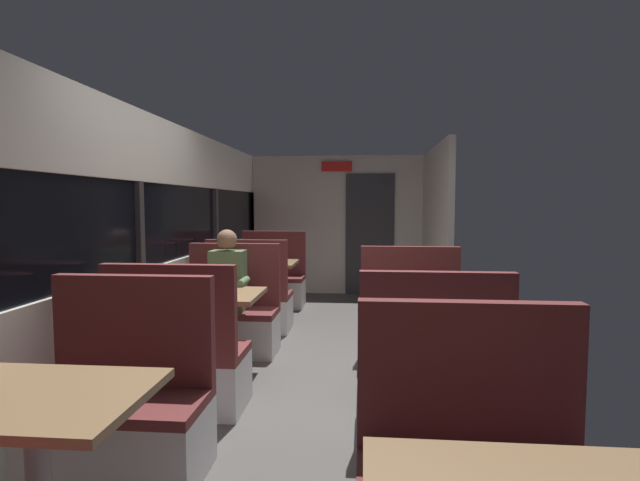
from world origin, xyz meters
TOP-DOWN VIEW (x-y plane):
  - ground_plane at (0.00, 0.00)m, footprint 3.30×9.20m
  - carriage_window_panel_left at (-1.45, 0.00)m, footprint 0.09×8.48m
  - carriage_end_bulkhead at (0.06, 4.19)m, footprint 2.90×0.11m
  - carriage_aisle_panel_right at (1.45, 3.00)m, footprint 0.08×2.40m
  - dining_table_near_window at (-0.89, -2.09)m, footprint 0.90×0.70m
  - bench_near_window_facing_entry at (-0.89, -1.39)m, footprint 0.95×0.50m
  - dining_table_mid_window at (-0.89, 0.16)m, footprint 0.90×0.70m
  - bench_mid_window_facing_end at (-0.89, -0.54)m, footprint 0.95×0.50m
  - bench_mid_window_facing_entry at (-0.89, 0.85)m, footprint 0.95×0.50m
  - dining_table_far_window at (-0.89, 2.40)m, footprint 0.90×0.70m
  - bench_far_window_facing_end at (-0.89, 1.70)m, footprint 0.95×0.50m
  - bench_far_window_facing_entry at (-0.89, 3.10)m, footprint 0.95×0.50m
  - dining_table_rear_aisle at (0.89, -0.04)m, footprint 0.90×0.70m
  - bench_rear_aisle_facing_end at (0.89, -0.74)m, footprint 0.95×0.50m
  - bench_rear_aisle_facing_entry at (0.89, 0.65)m, footprint 0.95×0.50m
  - seated_passenger at (-0.89, 0.78)m, footprint 0.47×0.55m
  - coffee_cup_primary at (-0.92, 2.40)m, footprint 0.07×0.07m

SIDE VIEW (x-z plane):
  - ground_plane at x=0.00m, z-range -0.02..0.00m
  - bench_near_window_facing_entry at x=-0.89m, z-range -0.22..0.88m
  - bench_mid_window_facing_end at x=-0.89m, z-range -0.22..0.88m
  - bench_mid_window_facing_entry at x=-0.89m, z-range -0.22..0.88m
  - bench_far_window_facing_end at x=-0.89m, z-range -0.22..0.88m
  - bench_far_window_facing_entry at x=-0.89m, z-range -0.22..0.88m
  - bench_rear_aisle_facing_end at x=0.89m, z-range -0.22..0.88m
  - bench_rear_aisle_facing_entry at x=0.89m, z-range -0.22..0.88m
  - seated_passenger at x=-0.89m, z-range -0.09..1.17m
  - dining_table_near_window at x=-0.89m, z-range 0.27..1.01m
  - dining_table_mid_window at x=-0.89m, z-range 0.27..1.01m
  - dining_table_far_window at x=-0.89m, z-range 0.27..1.01m
  - dining_table_rear_aisle at x=0.89m, z-range 0.27..1.01m
  - coffee_cup_primary at x=-0.92m, z-range 0.74..0.83m
  - carriage_window_panel_left at x=-1.45m, z-range -0.04..2.26m
  - carriage_end_bulkhead at x=0.06m, z-range -0.01..2.29m
  - carriage_aisle_panel_right at x=1.45m, z-range 0.00..2.30m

